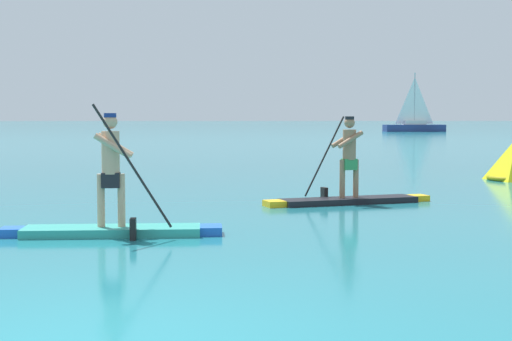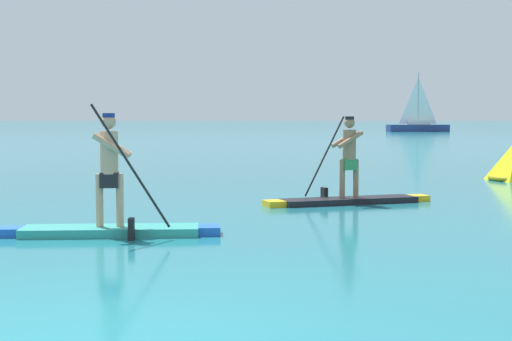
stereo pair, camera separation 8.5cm
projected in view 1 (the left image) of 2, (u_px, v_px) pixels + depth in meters
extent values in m
cube|color=teal|center=(112.00, 231.00, 11.32)|extent=(2.59, 0.80, 0.13)
cube|color=blue|center=(211.00, 230.00, 11.42)|extent=(0.34, 0.49, 0.13)
cube|color=blue|center=(12.00, 232.00, 11.22)|extent=(0.34, 0.42, 0.13)
cylinder|color=tan|center=(121.00, 200.00, 11.30)|extent=(0.11, 0.11, 0.77)
cylinder|color=tan|center=(101.00, 200.00, 11.28)|extent=(0.11, 0.11, 0.77)
cube|color=black|center=(111.00, 180.00, 11.27)|extent=(0.27, 0.23, 0.22)
cylinder|color=tan|center=(111.00, 153.00, 11.24)|extent=(0.26, 0.26, 0.62)
sphere|color=tan|center=(110.00, 122.00, 11.21)|extent=(0.21, 0.21, 0.21)
cylinder|color=navy|center=(110.00, 115.00, 11.20)|extent=(0.18, 0.18, 0.06)
cylinder|color=tan|center=(115.00, 145.00, 11.39)|extent=(0.55, 0.12, 0.38)
cylinder|color=tan|center=(113.00, 146.00, 11.08)|extent=(0.55, 0.12, 0.38)
cylinder|color=black|center=(132.00, 166.00, 10.84)|extent=(1.10, 0.09, 1.75)
cube|color=black|center=(133.00, 230.00, 10.90)|extent=(0.09, 0.20, 0.32)
cube|color=black|center=(349.00, 201.00, 15.39)|extent=(2.85, 1.46, 0.12)
cube|color=yellow|center=(274.00, 204.00, 14.87)|extent=(0.47, 0.52, 0.12)
cube|color=yellow|center=(418.00, 198.00, 15.90)|extent=(0.45, 0.46, 0.12)
cylinder|color=#997051|center=(342.00, 179.00, 15.31)|extent=(0.11, 0.11, 0.76)
cylinder|color=#997051|center=(356.00, 178.00, 15.41)|extent=(0.11, 0.11, 0.76)
cube|color=#338C4C|center=(349.00, 164.00, 15.34)|extent=(0.32, 0.29, 0.22)
cylinder|color=#997051|center=(349.00, 145.00, 15.31)|extent=(0.26, 0.26, 0.59)
sphere|color=#997051|center=(350.00, 123.00, 15.28)|extent=(0.21, 0.21, 0.21)
cylinder|color=black|center=(350.00, 118.00, 15.27)|extent=(0.18, 0.18, 0.06)
cylinder|color=#997051|center=(351.00, 140.00, 15.14)|extent=(0.54, 0.28, 0.37)
cylinder|color=#997051|center=(344.00, 139.00, 15.43)|extent=(0.54, 0.28, 0.37)
cylinder|color=black|center=(324.00, 156.00, 15.60)|extent=(0.83, 0.31, 1.61)
cube|color=black|center=(324.00, 195.00, 15.65)|extent=(0.14, 0.21, 0.32)
cube|color=navy|center=(414.00, 128.00, 81.72)|extent=(6.59, 2.36, 0.73)
cylinder|color=#B2B2B7|center=(415.00, 99.00, 81.50)|extent=(0.12, 0.12, 5.44)
pyramid|color=white|center=(415.00, 101.00, 81.51)|extent=(2.90, 0.31, 4.87)
cube|color=silver|center=(414.00, 123.00, 81.68)|extent=(2.44, 1.39, 0.44)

